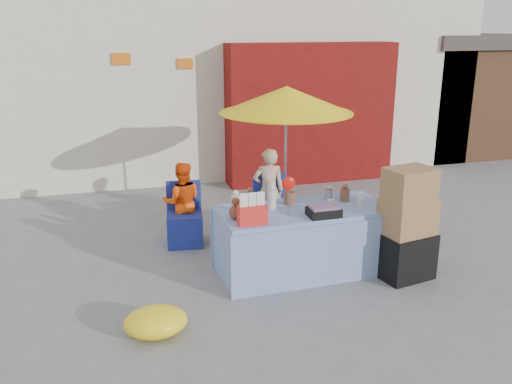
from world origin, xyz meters
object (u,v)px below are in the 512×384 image
object	(u,v)px
vendor_beige	(269,191)
market_table	(303,239)
umbrella	(286,100)
vendor_orange	(182,202)
chair_left	(185,226)
chair_right	(271,218)
box_stack	(406,228)

from	to	relation	value
vendor_beige	market_table	bearing A→B (deg)	98.60
vendor_beige	umbrella	distance (m)	1.31
vendor_orange	vendor_beige	bearing A→B (deg)	-172.03
chair_left	vendor_beige	size ratio (longest dim) A/B	0.68
chair_left	chair_right	xyz separation A→B (m)	(1.25, 0.00, 0.00)
chair_left	box_stack	bearing A→B (deg)	-28.18
chair_left	vendor_orange	bearing A→B (deg)	98.91
vendor_beige	umbrella	bearing A→B (deg)	-145.46
chair_left	umbrella	distance (m)	2.27
market_table	chair_right	world-z (taller)	market_table
vendor_beige	box_stack	distance (m)	2.18
market_table	chair_left	size ratio (longest dim) A/B	2.50
market_table	chair_left	xyz separation A→B (m)	(-1.26, 1.24, -0.16)
chair_right	vendor_orange	world-z (taller)	vendor_orange
vendor_orange	vendor_beige	xyz separation A→B (m)	(1.25, 0.00, 0.06)
vendor_orange	umbrella	distance (m)	2.05
umbrella	market_table	bearing A→B (deg)	-100.61
chair_right	box_stack	distance (m)	2.10
chair_right	box_stack	world-z (taller)	box_stack
market_table	umbrella	world-z (taller)	umbrella
umbrella	box_stack	xyz separation A→B (m)	(0.82, -2.02, -1.27)
vendor_beige	chair_left	bearing A→B (deg)	14.12
market_table	vendor_orange	bearing A→B (deg)	130.75
box_stack	vendor_beige	bearing A→B (deg)	121.04
vendor_beige	box_stack	bearing A→B (deg)	129.02
market_table	box_stack	bearing A→B (deg)	-26.05
umbrella	box_stack	bearing A→B (deg)	-67.78
vendor_beige	chair_right	bearing A→B (deg)	98.91
chair_left	vendor_orange	world-z (taller)	vendor_orange
market_table	umbrella	xyz separation A→B (m)	(0.29, 1.52, 1.48)
chair_right	umbrella	size ratio (longest dim) A/B	0.41
chair_right	vendor_orange	distance (m)	1.30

